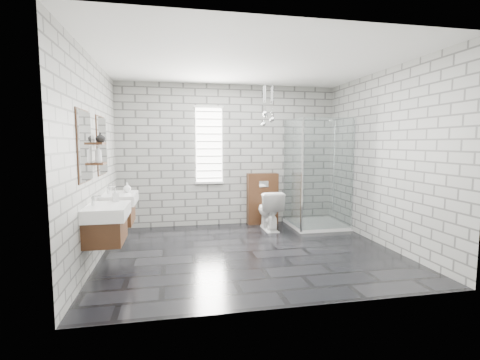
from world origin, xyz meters
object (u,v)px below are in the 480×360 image
object	(u,v)px
toilet	(269,210)
vanity_right	(117,200)
shower_enclosure	(314,201)
vanity_left	(104,213)
cistern_panel	(262,199)

from	to	relation	value
toilet	vanity_right	bearing A→B (deg)	17.16
vanity_right	shower_enclosure	distance (m)	3.50
vanity_left	shower_enclosure	world-z (taller)	shower_enclosure
cistern_panel	toilet	distance (m)	0.50
vanity_right	cistern_panel	distance (m)	2.85
vanity_right	cistern_panel	size ratio (longest dim) A/B	1.57
vanity_left	toilet	world-z (taller)	vanity_left
vanity_left	toilet	xyz separation A→B (m)	(2.54, 1.79, -0.40)
vanity_right	toilet	xyz separation A→B (m)	(2.54, 0.78, -0.40)
vanity_left	toilet	distance (m)	3.13
vanity_left	vanity_right	world-z (taller)	same
vanity_left	vanity_right	xyz separation A→B (m)	(0.00, 1.01, 0.00)
vanity_right	cistern_panel	bearing A→B (deg)	26.33
toilet	shower_enclosure	bearing A→B (deg)	177.76
cistern_panel	toilet	bearing A→B (deg)	-90.00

